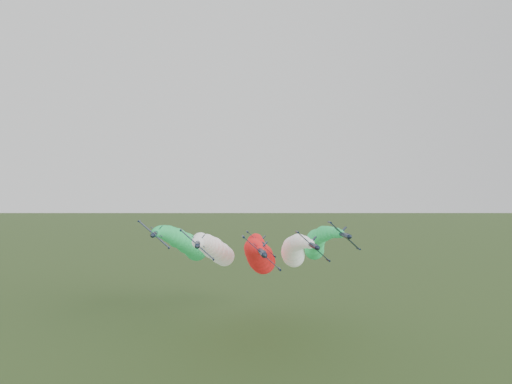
% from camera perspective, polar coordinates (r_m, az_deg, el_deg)
% --- Properties ---
extents(jet_lead, '(15.61, 77.23, 18.72)m').
position_cam_1_polar(jet_lead, '(143.02, 0.31, -7.33)').
color(jet_lead, black).
rests_on(jet_lead, ground).
extents(jet_inner_left, '(15.06, 76.67, 18.17)m').
position_cam_1_polar(jet_inner_left, '(153.39, -4.66, -6.60)').
color(jet_inner_left, black).
rests_on(jet_inner_left, ground).
extents(jet_inner_right, '(15.20, 76.81, 18.31)m').
position_cam_1_polar(jet_inner_right, '(156.76, 4.30, -6.75)').
color(jet_inner_right, black).
rests_on(jet_inner_right, ground).
extents(jet_outer_left, '(15.82, 77.44, 18.93)m').
position_cam_1_polar(jet_outer_left, '(165.36, -8.02, -5.81)').
color(jet_outer_left, black).
rests_on(jet_outer_left, ground).
extents(jet_outer_right, '(15.20, 76.81, 18.31)m').
position_cam_1_polar(jet_outer_right, '(164.08, 6.88, -5.85)').
color(jet_outer_right, black).
rests_on(jet_outer_right, ground).
extents(jet_trail, '(15.58, 77.20, 18.69)m').
position_cam_1_polar(jet_trail, '(173.13, 0.35, -6.59)').
color(jet_trail, black).
rests_on(jet_trail, ground).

